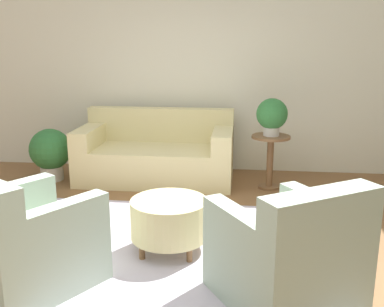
# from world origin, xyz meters

# --- Properties ---
(ground_plane) EXTENTS (16.00, 16.00, 0.00)m
(ground_plane) POSITION_xyz_m (0.00, 0.00, 0.00)
(ground_plane) COLOR brown
(wall_back) EXTENTS (9.31, 0.12, 2.80)m
(wall_back) POSITION_xyz_m (0.00, 2.71, 1.40)
(wall_back) COLOR beige
(wall_back) RESTS_ON ground_plane
(rug) EXTENTS (2.97, 2.40, 0.01)m
(rug) POSITION_xyz_m (0.00, 0.00, 0.01)
(rug) COLOR #BCB2C1
(rug) RESTS_ON ground_plane
(couch) EXTENTS (1.95, 0.96, 0.89)m
(couch) POSITION_xyz_m (-0.49, 2.08, 0.32)
(couch) COLOR beige
(couch) RESTS_ON ground_plane
(armchair_left) EXTENTS (1.15, 1.16, 0.89)m
(armchair_left) POSITION_xyz_m (-0.95, -0.63, 0.35)
(armchair_left) COLOR #9EB29E
(armchair_left) RESTS_ON rug
(armchair_right) EXTENTS (1.15, 1.16, 0.89)m
(armchair_right) POSITION_xyz_m (0.95, -0.63, 0.35)
(armchair_right) COLOR #9EB29E
(armchair_right) RESTS_ON rug
(ottoman_table) EXTENTS (0.66, 0.66, 0.45)m
(ottoman_table) POSITION_xyz_m (0.01, 0.07, 0.29)
(ottoman_table) COLOR beige
(ottoman_table) RESTS_ON rug
(side_table) EXTENTS (0.46, 0.46, 0.66)m
(side_table) POSITION_xyz_m (0.95, 1.88, 0.44)
(side_table) COLOR brown
(side_table) RESTS_ON ground_plane
(potted_plant_on_side_table) EXTENTS (0.37, 0.37, 0.45)m
(potted_plant_on_side_table) POSITION_xyz_m (0.95, 1.88, 0.91)
(potted_plant_on_side_table) COLOR beige
(potted_plant_on_side_table) RESTS_ON side_table
(potted_plant_floor) EXTENTS (0.53, 0.53, 0.67)m
(potted_plant_floor) POSITION_xyz_m (-1.84, 1.89, 0.38)
(potted_plant_floor) COLOR beige
(potted_plant_floor) RESTS_ON ground_plane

